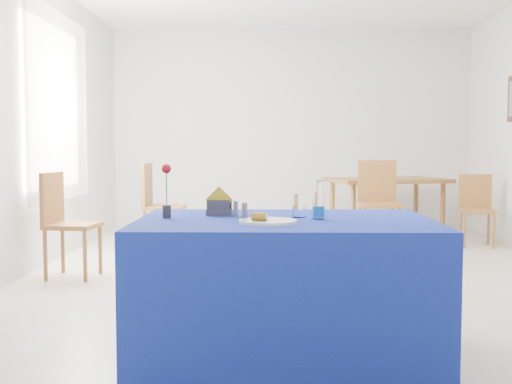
# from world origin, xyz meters

# --- Properties ---
(floor) EXTENTS (7.00, 7.00, 0.00)m
(floor) POSITION_xyz_m (0.00, 0.00, 0.00)
(floor) COLOR beige
(floor) RESTS_ON ground
(room_shell) EXTENTS (7.00, 7.00, 7.00)m
(room_shell) POSITION_xyz_m (0.00, 0.00, 1.75)
(room_shell) COLOR silver
(room_shell) RESTS_ON ground
(window_pane) EXTENTS (0.04, 1.50, 1.60)m
(window_pane) POSITION_xyz_m (-2.47, 0.80, 1.55)
(window_pane) COLOR white
(window_pane) RESTS_ON room_shell
(curtain) EXTENTS (0.04, 1.75, 1.85)m
(curtain) POSITION_xyz_m (-2.40, 0.80, 1.55)
(curtain) COLOR white
(curtain) RESTS_ON room_shell
(plate) EXTENTS (0.30, 0.30, 0.01)m
(plate) POSITION_xyz_m (-0.33, -2.29, 0.77)
(plate) COLOR white
(plate) RESTS_ON blue_table
(drinking_glass) EXTENTS (0.07, 0.07, 0.13)m
(drinking_glass) POSITION_xyz_m (-0.16, -2.01, 0.82)
(drinking_glass) COLOR white
(drinking_glass) RESTS_ON blue_table
(salt_shaker) EXTENTS (0.03, 0.03, 0.08)m
(salt_shaker) POSITION_xyz_m (-0.51, -1.96, 0.80)
(salt_shaker) COLOR slate
(salt_shaker) RESTS_ON blue_table
(pepper_shaker) EXTENTS (0.03, 0.03, 0.08)m
(pepper_shaker) POSITION_xyz_m (-0.46, -2.07, 0.80)
(pepper_shaker) COLOR slate
(pepper_shaker) RESTS_ON blue_table
(blue_table) EXTENTS (1.60, 1.10, 0.76)m
(blue_table) POSITION_xyz_m (-0.24, -2.11, 0.38)
(blue_table) COLOR #101B99
(blue_table) RESTS_ON floor
(water_bottle) EXTENTS (0.07, 0.07, 0.21)m
(water_bottle) POSITION_xyz_m (-0.05, -2.09, 0.83)
(water_bottle) COLOR white
(water_bottle) RESTS_ON blue_table
(napkin_holder) EXTENTS (0.16, 0.08, 0.17)m
(napkin_holder) POSITION_xyz_m (-0.61, -1.93, 0.81)
(napkin_holder) COLOR #3D3C42
(napkin_holder) RESTS_ON blue_table
(rose_vase) EXTENTS (0.05, 0.05, 0.30)m
(rose_vase) POSITION_xyz_m (-0.89, -2.06, 0.91)
(rose_vase) COLOR #26262B
(rose_vase) RESTS_ON blue_table
(oak_table) EXTENTS (1.62, 1.26, 0.76)m
(oak_table) POSITION_xyz_m (1.19, 2.61, 0.68)
(oak_table) COLOR brown
(oak_table) RESTS_ON floor
(chair_bg_left) EXTENTS (0.45, 0.45, 1.00)m
(chair_bg_left) POSITION_xyz_m (0.95, 1.80, 0.58)
(chair_bg_left) COLOR #8F5D29
(chair_bg_left) RESTS_ON floor
(chair_bg_right) EXTENTS (0.42, 0.42, 0.83)m
(chair_bg_right) POSITION_xyz_m (2.10, 1.91, 0.48)
(chair_bg_right) COLOR #8F5D29
(chair_bg_right) RESTS_ON floor
(chair_win_a) EXTENTS (0.46, 0.46, 0.93)m
(chair_win_a) POSITION_xyz_m (-2.13, 0.01, 0.54)
(chair_win_a) COLOR #8F5D29
(chair_win_a) RESTS_ON floor
(chair_win_b) EXTENTS (0.44, 0.44, 0.97)m
(chair_win_b) POSITION_xyz_m (-1.56, 1.49, 0.56)
(chair_win_b) COLOR #8F5D29
(chair_win_b) RESTS_ON floor
(banana_pieces) EXTENTS (0.09, 0.06, 0.04)m
(banana_pieces) POSITION_xyz_m (-0.37, -2.31, 0.80)
(banana_pieces) COLOR yellow
(banana_pieces) RESTS_ON plate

